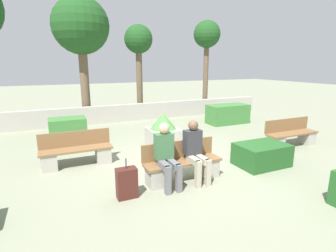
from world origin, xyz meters
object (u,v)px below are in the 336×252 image
(planter_corner_left, at_px, (163,131))
(tree_center_right, at_px, (139,44))
(person_seated_woman, at_px, (166,152))
(tree_rightmost, at_px, (207,38))
(bench_front, at_px, (182,166))
(bench_left_side, at_px, (77,153))
(suitcase, at_px, (127,183))
(person_seated_man, at_px, (195,148))
(bench_right_side, at_px, (291,136))
(tree_center_left, at_px, (81,28))

(planter_corner_left, xyz_separation_m, tree_center_right, (1.10, 5.48, 2.96))
(person_seated_woman, relative_size, tree_rightmost, 0.29)
(bench_front, distance_m, bench_left_side, 2.77)
(tree_rightmost, bearing_deg, bench_front, -125.38)
(tree_center_right, relative_size, tree_rightmost, 0.93)
(bench_front, bearing_deg, suitcase, -168.46)
(tree_center_right, bearing_deg, bench_front, -101.82)
(bench_left_side, bearing_deg, person_seated_man, -39.90)
(person_seated_man, distance_m, person_seated_woman, 0.69)
(person_seated_woman, distance_m, planter_corner_left, 2.63)
(bench_front, distance_m, bench_right_side, 4.29)
(bench_left_side, height_order, tree_center_left, tree_center_left)
(bench_front, relative_size, planter_corner_left, 1.62)
(bench_front, height_order, bench_right_side, same)
(bench_front, height_order, planter_corner_left, planter_corner_left)
(person_seated_woman, bearing_deg, tree_center_left, 94.83)
(tree_center_right, bearing_deg, planter_corner_left, -101.30)
(person_seated_man, bearing_deg, planter_corner_left, 83.06)
(bench_right_side, height_order, tree_center_left, tree_center_left)
(bench_left_side, distance_m, planter_corner_left, 2.61)
(bench_right_side, relative_size, person_seated_woman, 1.34)
(planter_corner_left, distance_m, suitcase, 3.19)
(bench_left_side, height_order, person_seated_man, person_seated_man)
(person_seated_man, height_order, tree_rightmost, tree_rightmost)
(tree_center_right, bearing_deg, tree_center_left, -167.73)
(person_seated_woman, height_order, suitcase, person_seated_woman)
(bench_front, height_order, tree_rightmost, tree_rightmost)
(tree_rightmost, bearing_deg, tree_center_left, -178.73)
(bench_front, distance_m, tree_center_left, 8.15)
(tree_center_left, height_order, tree_rightmost, tree_center_left)
(bench_right_side, bearing_deg, tree_center_right, 102.70)
(tree_center_left, distance_m, tree_rightmost, 6.28)
(bench_front, bearing_deg, person_seated_woman, -163.36)
(planter_corner_left, relative_size, suitcase, 1.36)
(bench_right_side, bearing_deg, tree_rightmost, 73.92)
(planter_corner_left, relative_size, tree_center_left, 0.21)
(person_seated_man, bearing_deg, person_seated_woman, 179.90)
(bench_right_side, height_order, suitcase, bench_right_side)
(bench_left_side, bearing_deg, suitcase, -70.53)
(suitcase, distance_m, tree_center_left, 8.34)
(bench_front, height_order, person_seated_woman, person_seated_woman)
(bench_front, bearing_deg, bench_left_side, 137.42)
(suitcase, bearing_deg, bench_left_side, 107.91)
(person_seated_man, bearing_deg, bench_left_side, 138.54)
(bench_right_side, bearing_deg, bench_left_side, 162.30)
(bench_left_side, bearing_deg, tree_rightmost, 38.53)
(bench_front, xyz_separation_m, person_seated_woman, (-0.45, -0.14, 0.43))
(bench_left_side, height_order, bench_right_side, same)
(bench_front, relative_size, tree_rightmost, 0.37)
(person_seated_man, relative_size, suitcase, 1.68)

